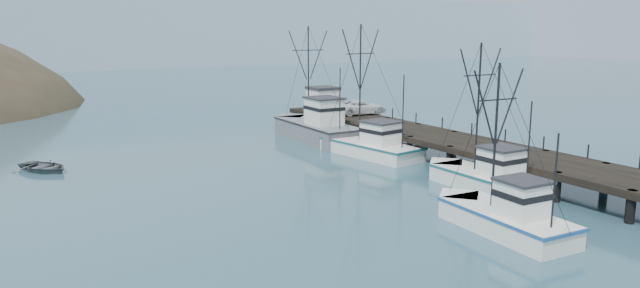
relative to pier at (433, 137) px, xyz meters
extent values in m
plane|color=#2A4D5E|center=(-14.00, -16.00, -1.69)|extent=(400.00, 400.00, 0.00)
cube|color=black|center=(0.00, 0.00, 0.06)|extent=(6.00, 44.00, 0.50)
cylinder|color=black|center=(-2.60, -20.00, -0.69)|extent=(0.56, 0.56, 2.00)
cylinder|color=black|center=(-2.60, -15.00, -0.69)|extent=(0.56, 0.56, 2.00)
cylinder|color=black|center=(2.60, -15.00, -0.69)|extent=(0.56, 0.56, 2.00)
cylinder|color=black|center=(-2.60, -10.00, -0.69)|extent=(0.56, 0.56, 2.00)
cylinder|color=black|center=(2.60, -10.00, -0.69)|extent=(0.56, 0.56, 2.00)
cylinder|color=black|center=(-2.60, -5.00, -0.69)|extent=(0.56, 0.56, 2.00)
cylinder|color=black|center=(2.60, -5.00, -0.69)|extent=(0.56, 0.56, 2.00)
cylinder|color=black|center=(-2.60, 0.00, -0.69)|extent=(0.56, 0.56, 2.00)
cylinder|color=black|center=(2.60, 0.00, -0.69)|extent=(0.56, 0.56, 2.00)
cylinder|color=black|center=(-2.60, 5.00, -0.69)|extent=(0.56, 0.56, 2.00)
cylinder|color=black|center=(2.60, 5.00, -0.69)|extent=(0.56, 0.56, 2.00)
cylinder|color=black|center=(-2.60, 10.00, -0.69)|extent=(0.56, 0.56, 2.00)
cylinder|color=black|center=(2.60, 10.00, -0.69)|extent=(0.56, 0.56, 2.00)
cylinder|color=black|center=(-2.60, 15.00, -0.69)|extent=(0.56, 0.56, 2.00)
cylinder|color=black|center=(2.60, 15.00, -0.69)|extent=(0.56, 0.56, 2.00)
cylinder|color=black|center=(-2.60, 20.00, -0.69)|extent=(0.56, 0.56, 2.00)
cylinder|color=black|center=(2.60, 20.00, -0.69)|extent=(0.56, 0.56, 2.00)
cube|color=#9EB2C6|center=(-4.00, 154.00, -1.69)|extent=(360.00, 40.00, 26.00)
cube|color=white|center=(-4.35, -10.71, -1.24)|extent=(3.37, 8.53, 1.60)
cube|color=white|center=(-4.33, -6.46, -1.24)|extent=(3.33, 3.33, 1.60)
cube|color=#165459|center=(-4.35, -10.71, -0.54)|extent=(3.44, 8.75, 0.18)
cube|color=silver|center=(-4.36, -11.80, 0.51)|extent=(2.34, 2.41, 1.90)
cube|color=#26262B|center=(-4.36, -11.80, 1.54)|extent=(2.54, 2.63, 0.16)
cylinder|color=black|center=(-4.34, -9.40, 4.07)|extent=(0.14, 0.14, 9.01)
cylinder|color=black|center=(-4.37, -13.98, 2.26)|extent=(0.10, 0.10, 5.41)
cube|color=white|center=(-10.08, -17.44, -1.24)|extent=(3.57, 7.96, 1.60)
cube|color=white|center=(-9.87, -13.55, -1.24)|extent=(3.14, 3.14, 1.60)
cube|color=navy|center=(-10.08, -17.44, -0.54)|extent=(3.65, 8.17, 0.18)
cube|color=silver|center=(-10.14, -18.44, 0.51)|extent=(2.32, 2.32, 1.90)
cube|color=#26262B|center=(-10.14, -18.44, 1.54)|extent=(2.52, 2.53, 0.16)
cylinder|color=black|center=(-10.02, -16.24, 3.61)|extent=(0.14, 0.14, 8.09)
cylinder|color=black|center=(-10.25, -20.44, 1.99)|extent=(0.10, 0.10, 4.86)
cube|color=white|center=(-4.73, 2.90, -1.24)|extent=(5.25, 10.23, 1.60)
cube|color=white|center=(-5.50, 7.71, -1.24)|extent=(3.71, 3.71, 1.60)
cube|color=#154E56|center=(-4.73, 2.90, -0.54)|extent=(5.36, 10.48, 0.18)
cube|color=silver|center=(-4.53, 1.66, 0.51)|extent=(3.03, 3.13, 1.90)
cube|color=#26262B|center=(-4.53, 1.66, 1.54)|extent=(3.29, 3.42, 0.16)
cylinder|color=black|center=(-4.97, 4.38, 4.77)|extent=(0.14, 0.14, 10.42)
cylinder|color=black|center=(-4.14, -0.81, 2.69)|extent=(0.10, 0.10, 6.25)
cube|color=slate|center=(-5.21, 11.73, -0.94)|extent=(4.29, 11.78, 2.20)
cube|color=slate|center=(-5.09, 17.58, -0.94)|extent=(4.06, 4.06, 2.20)
cube|color=black|center=(-5.21, 11.73, 0.06)|extent=(4.38, 12.08, 0.18)
cube|color=silver|center=(-5.24, 10.23, 1.46)|extent=(2.91, 3.36, 2.60)
cube|color=#26262B|center=(-5.24, 10.23, 2.84)|extent=(3.16, 3.66, 0.16)
cylinder|color=black|center=(-5.17, 13.53, 5.01)|extent=(0.14, 0.14, 9.71)
cylinder|color=black|center=(-5.30, 7.23, 3.07)|extent=(0.10, 0.10, 5.82)
cube|color=silver|center=(-0.74, 18.00, 1.56)|extent=(2.80, 3.00, 2.50)
cube|color=#26262B|center=(-0.74, 18.00, 2.96)|extent=(3.00, 3.20, 0.30)
imported|color=silver|center=(1.50, 13.43, 1.11)|extent=(6.08, 3.44, 1.60)
imported|color=#4E5457|center=(-30.80, 11.48, -1.69)|extent=(5.45, 5.96, 1.01)
camera|label=1|loc=(-34.37, -38.14, 9.31)|focal=32.00mm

